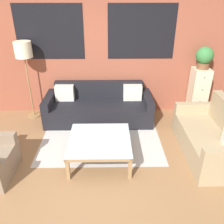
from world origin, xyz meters
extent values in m
plane|color=#8E6642|center=(0.00, 0.00, 0.00)|extent=(16.00, 16.00, 0.00)
cube|color=brown|center=(0.00, 2.44, 1.40)|extent=(8.40, 0.08, 2.80)
cube|color=black|center=(-0.95, 2.39, 1.80)|extent=(1.40, 0.01, 1.10)
cube|color=black|center=(0.95, 2.39, 1.80)|extent=(1.40, 0.01, 1.10)
cube|color=#BCB7B2|center=(0.10, 1.17, 0.00)|extent=(2.27, 1.70, 0.00)
cube|color=black|center=(0.04, 1.82, 0.20)|extent=(1.95, 0.72, 0.40)
cube|color=black|center=(0.04, 2.26, 0.39)|extent=(1.95, 0.16, 0.78)
cube|color=black|center=(-1.01, 1.90, 0.29)|extent=(0.16, 0.88, 0.58)
cube|color=black|center=(1.09, 1.90, 0.29)|extent=(0.16, 0.88, 0.58)
cube|color=beige|center=(-0.70, 2.10, 0.57)|extent=(0.40, 0.16, 0.34)
cube|color=beige|center=(0.78, 2.10, 0.57)|extent=(0.40, 0.16, 0.34)
cube|color=tan|center=(1.88, 0.68, 0.21)|extent=(0.64, 1.35, 0.42)
cube|color=tan|center=(1.96, 1.43, 0.31)|extent=(0.80, 0.14, 0.62)
cube|color=silver|center=(0.10, 0.54, 0.40)|extent=(1.01, 1.01, 0.01)
cube|color=#99754C|center=(0.10, 0.06, 0.37)|extent=(1.01, 0.05, 0.05)
cube|color=#99754C|center=(0.10, 1.02, 0.37)|extent=(1.01, 0.05, 0.05)
cube|color=#99754C|center=(-0.38, 0.54, 0.37)|extent=(0.05, 1.01, 0.05)
cube|color=#99754C|center=(0.59, 0.54, 0.37)|extent=(0.05, 1.01, 0.05)
cube|color=#99754C|center=(-0.36, 0.07, 0.20)|extent=(0.06, 0.05, 0.39)
cube|color=#99754C|center=(0.57, 0.07, 0.20)|extent=(0.05, 0.05, 0.39)
cube|color=#99754C|center=(-0.36, 1.00, 0.20)|extent=(0.06, 0.06, 0.39)
cube|color=#99754C|center=(0.57, 1.00, 0.20)|extent=(0.05, 0.06, 0.39)
cylinder|color=olive|center=(-1.46, 2.13, 0.01)|extent=(0.28, 0.28, 0.02)
cylinder|color=olive|center=(-1.46, 2.13, 0.68)|extent=(0.03, 0.03, 1.33)
cylinder|color=beige|center=(-1.46, 2.13, 1.51)|extent=(0.35, 0.35, 0.32)
cube|color=beige|center=(2.26, 2.17, 0.54)|extent=(0.36, 0.39, 1.08)
sphere|color=#38332D|center=(2.26, 1.97, 0.95)|extent=(0.02, 0.02, 0.02)
sphere|color=#38332D|center=(2.26, 1.97, 0.68)|extent=(0.02, 0.02, 0.02)
sphere|color=#38332D|center=(2.26, 1.97, 0.41)|extent=(0.02, 0.02, 0.02)
sphere|color=#38332D|center=(2.26, 1.97, 0.14)|extent=(0.02, 0.02, 0.02)
cylinder|color=brown|center=(2.26, 2.17, 1.15)|extent=(0.25, 0.25, 0.13)
sphere|color=#387A3D|center=(2.26, 2.17, 1.37)|extent=(0.36, 0.36, 0.36)
camera|label=1|loc=(0.26, -2.70, 2.58)|focal=38.00mm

